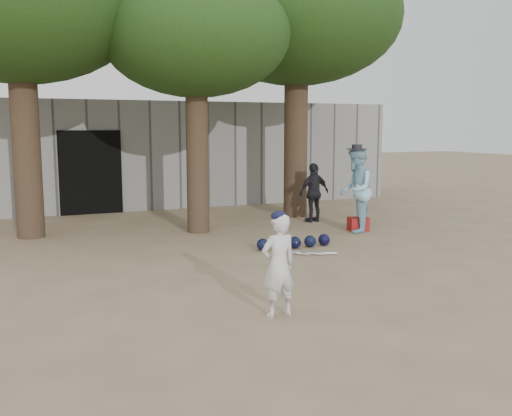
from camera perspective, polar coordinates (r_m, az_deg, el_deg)
name	(u,v)px	position (r m, az deg, el deg)	size (l,w,h in m)	color
ground	(246,282)	(8.55, -1.05, -7.42)	(70.00, 70.00, 0.00)	#937C5E
boy_player	(279,265)	(6.92, 2.28, -5.75)	(0.46, 0.30, 1.26)	silver
spectator_blue	(356,190)	(12.63, 9.96, 1.78)	(0.90, 0.70, 1.84)	#96CFE9
spectator_dark	(314,193)	(13.82, 5.83, 1.54)	(0.84, 0.35, 1.43)	black
red_bag	(358,224)	(12.85, 10.18, -1.59)	(0.42, 0.32, 0.30)	maroon
back_building	(119,152)	(18.25, -13.52, 5.42)	(16.00, 5.24, 3.00)	gray
helmet_row	(294,242)	(10.87, 3.87, -3.44)	(1.51, 0.31, 0.23)	black
bat_pile	(305,253)	(10.38, 4.89, -4.49)	(0.93, 0.72, 0.06)	silver
tree_row	(191,18)	(13.43, -6.56, 18.35)	(11.40, 5.80, 6.69)	brown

